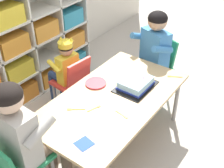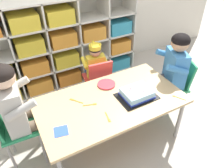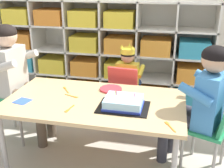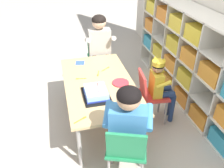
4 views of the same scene
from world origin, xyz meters
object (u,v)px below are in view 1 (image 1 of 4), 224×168
(classroom_chair_blue, at_px, (73,82))
(guest_at_table_side, at_px, (151,49))
(fork_near_child_seat, at_px, (75,109))
(adult_helper_seated, at_px, (25,130))
(fork_scattered_mid_table, at_px, (123,115))
(classroom_chair_guest_side, at_px, (157,63))
(birthday_cake_on_tray, at_px, (136,84))
(child_with_crown, at_px, (65,66))
(paper_plate_stack, at_px, (96,83))
(classroom_chair_adult_side, at_px, (17,163))
(fork_near_cake_tray, at_px, (95,108))
(fork_beside_plate_stack, at_px, (174,77))
(activity_table, at_px, (112,101))

(classroom_chair_blue, distance_m, guest_at_table_side, 0.84)
(guest_at_table_side, height_order, fork_near_child_seat, guest_at_table_side)
(adult_helper_seated, relative_size, fork_scattered_mid_table, 8.57)
(adult_helper_seated, xyz_separation_m, classroom_chair_guest_side, (1.66, -0.13, -0.25))
(birthday_cake_on_tray, bearing_deg, fork_near_child_seat, 157.11)
(child_with_crown, bearing_deg, birthday_cake_on_tray, 102.96)
(guest_at_table_side, xyz_separation_m, fork_near_child_seat, (-1.10, 0.06, -0.07))
(paper_plate_stack, height_order, fork_near_child_seat, paper_plate_stack)
(child_with_crown, height_order, paper_plate_stack, child_with_crown)
(classroom_chair_adult_side, distance_m, fork_near_cake_tray, 0.70)
(guest_at_table_side, relative_size, paper_plate_stack, 5.34)
(classroom_chair_adult_side, bearing_deg, fork_beside_plate_stack, -105.19)
(fork_beside_plate_stack, bearing_deg, classroom_chair_guest_side, 107.22)
(child_with_crown, bearing_deg, activity_table, 83.51)
(paper_plate_stack, xyz_separation_m, fork_scattered_mid_table, (-0.21, -0.43, -0.01))
(activity_table, xyz_separation_m, paper_plate_stack, (0.08, 0.23, 0.05))
(birthday_cake_on_tray, xyz_separation_m, paper_plate_stack, (-0.17, 0.31, -0.03))
(fork_near_child_seat, height_order, fork_near_cake_tray, same)
(fork_scattered_mid_table, bearing_deg, classroom_chair_blue, -10.59)
(classroom_chair_adult_side, height_order, fork_near_cake_tray, classroom_chair_adult_side)
(fork_scattered_mid_table, bearing_deg, fork_near_cake_tray, 24.26)
(child_with_crown, bearing_deg, classroom_chair_adult_side, 32.18)
(paper_plate_stack, relative_size, fork_beside_plate_stack, 1.49)
(activity_table, distance_m, adult_helper_seated, 0.79)
(adult_helper_seated, distance_m, birthday_cake_on_tray, 1.03)
(fork_beside_plate_stack, height_order, fork_near_child_seat, same)
(child_with_crown, relative_size, fork_near_child_seat, 6.73)
(child_with_crown, relative_size, paper_plate_stack, 4.50)
(classroom_chair_guest_side, distance_m, fork_near_child_seat, 1.21)
(paper_plate_stack, bearing_deg, adult_helper_seated, -176.08)
(classroom_chair_blue, height_order, fork_beside_plate_stack, classroom_chair_blue)
(classroom_chair_guest_side, relative_size, guest_at_table_side, 0.69)
(activity_table, bearing_deg, classroom_chair_guest_side, 3.07)
(classroom_chair_guest_side, bearing_deg, fork_near_child_seat, -73.75)
(classroom_chair_blue, distance_m, child_with_crown, 0.17)
(guest_at_table_side, bearing_deg, child_with_crown, -111.24)
(paper_plate_stack, bearing_deg, fork_beside_plate_stack, -45.50)
(guest_at_table_side, height_order, paper_plate_stack, guest_at_table_side)
(adult_helper_seated, distance_m, fork_near_cake_tray, 0.59)
(classroom_chair_guest_side, height_order, fork_near_child_seat, classroom_chair_guest_side)
(classroom_chair_blue, xyz_separation_m, guest_at_table_side, (0.66, -0.48, 0.22))
(classroom_chair_blue, xyz_separation_m, fork_near_child_seat, (-0.44, -0.42, 0.15))
(guest_at_table_side, xyz_separation_m, birthday_cake_on_tray, (-0.56, -0.17, -0.04))
(fork_beside_plate_stack, distance_m, fork_near_child_seat, 0.98)
(classroom_chair_blue, bearing_deg, guest_at_table_side, 150.11)
(birthday_cake_on_tray, bearing_deg, guest_at_table_side, 16.78)
(fork_near_child_seat, bearing_deg, fork_near_cake_tray, 4.23)
(child_with_crown, xyz_separation_m, birthday_cake_on_tray, (0.09, -0.76, 0.05))
(adult_helper_seated, bearing_deg, fork_near_cake_tray, -102.00)
(adult_helper_seated, distance_m, fork_near_child_seat, 0.48)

